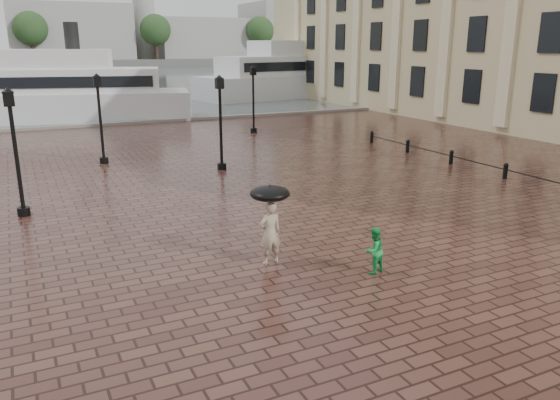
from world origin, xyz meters
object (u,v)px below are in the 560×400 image
ferry_far (303,73)px  street_lamps (110,119)px  ferry_near (41,92)px  child_pedestrian (374,250)px  adult_pedestrian (270,233)px

ferry_far → street_lamps: bearing=-142.5°
ferry_near → street_lamps: bearing=-70.1°
ferry_near → ferry_far: ferry_far is taller
child_pedestrian → ferry_near: size_ratio=0.05×
ferry_far → ferry_near: bearing=-170.9°
adult_pedestrian → child_pedestrian: (2.22, -1.81, -0.26)m
street_lamps → child_pedestrian: street_lamps is taller
street_lamps → ferry_near: 19.52m
adult_pedestrian → child_pedestrian: size_ratio=1.40×
child_pedestrian → ferry_near: bearing=-95.1°
ferry_near → ferry_far: bearing=32.7°
adult_pedestrian → ferry_far: bearing=-121.4°
street_lamps → child_pedestrian: size_ratio=16.73×
ferry_near → child_pedestrian: bearing=-67.1°
adult_pedestrian → ferry_near: 35.14m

